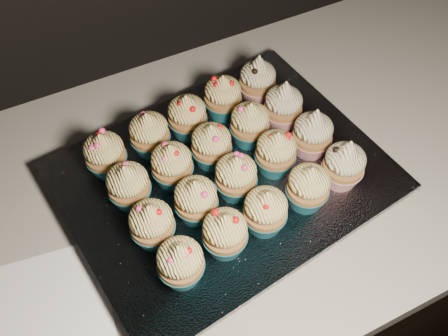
# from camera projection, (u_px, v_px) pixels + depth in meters

# --- Properties ---
(cabinet) EXTENTS (2.40, 0.60, 0.86)m
(cabinet) POSITION_uv_depth(u_px,v_px,m) (297.00, 252.00, 1.25)
(cabinet) COLOR black
(cabinet) RESTS_ON ground
(worktop) EXTENTS (2.44, 0.64, 0.04)m
(worktop) POSITION_uv_depth(u_px,v_px,m) (327.00, 138.00, 0.89)
(worktop) COLOR beige
(worktop) RESTS_ON cabinet
(napkin) EXTENTS (0.18, 0.18, 0.00)m
(napkin) POSITION_uv_depth(u_px,v_px,m) (51.00, 304.00, 0.68)
(napkin) COLOR white
(napkin) RESTS_ON worktop
(baking_tray) EXTENTS (0.48, 0.39, 0.02)m
(baking_tray) POSITION_uv_depth(u_px,v_px,m) (224.00, 182.00, 0.79)
(baking_tray) COLOR black
(baking_tray) RESTS_ON worktop
(foil_lining) EXTENTS (0.52, 0.43, 0.01)m
(foil_lining) POSITION_uv_depth(u_px,v_px,m) (224.00, 176.00, 0.78)
(foil_lining) COLOR silver
(foil_lining) RESTS_ON baking_tray
(cupcake_0) EXTENTS (0.06, 0.06, 0.08)m
(cupcake_0) POSITION_uv_depth(u_px,v_px,m) (181.00, 262.00, 0.64)
(cupcake_0) COLOR #186373
(cupcake_0) RESTS_ON foil_lining
(cupcake_1) EXTENTS (0.06, 0.06, 0.08)m
(cupcake_1) POSITION_uv_depth(u_px,v_px,m) (225.00, 233.00, 0.67)
(cupcake_1) COLOR #186373
(cupcake_1) RESTS_ON foil_lining
(cupcake_2) EXTENTS (0.06, 0.06, 0.08)m
(cupcake_2) POSITION_uv_depth(u_px,v_px,m) (265.00, 211.00, 0.69)
(cupcake_2) COLOR #186373
(cupcake_2) RESTS_ON foil_lining
(cupcake_3) EXTENTS (0.06, 0.06, 0.08)m
(cupcake_3) POSITION_uv_depth(u_px,v_px,m) (308.00, 187.00, 0.71)
(cupcake_3) COLOR #186373
(cupcake_3) RESTS_ON foil_lining
(cupcake_4) EXTENTS (0.06, 0.06, 0.10)m
(cupcake_4) POSITION_uv_depth(u_px,v_px,m) (344.00, 164.00, 0.74)
(cupcake_4) COLOR #AE182C
(cupcake_4) RESTS_ON foil_lining
(cupcake_5) EXTENTS (0.06, 0.06, 0.08)m
(cupcake_5) POSITION_uv_depth(u_px,v_px,m) (152.00, 224.00, 0.68)
(cupcake_5) COLOR #186373
(cupcake_5) RESTS_ON foil_lining
(cupcake_6) EXTENTS (0.06, 0.06, 0.08)m
(cupcake_6) POSITION_uv_depth(u_px,v_px,m) (196.00, 200.00, 0.70)
(cupcake_6) COLOR #186373
(cupcake_6) RESTS_ON foil_lining
(cupcake_7) EXTENTS (0.06, 0.06, 0.08)m
(cupcake_7) POSITION_uv_depth(u_px,v_px,m) (236.00, 176.00, 0.73)
(cupcake_7) COLOR #186373
(cupcake_7) RESTS_ON foil_lining
(cupcake_8) EXTENTS (0.06, 0.06, 0.08)m
(cupcake_8) POSITION_uv_depth(u_px,v_px,m) (276.00, 152.00, 0.75)
(cupcake_8) COLOR #186373
(cupcake_8) RESTS_ON foil_lining
(cupcake_9) EXTENTS (0.06, 0.06, 0.10)m
(cupcake_9) POSITION_uv_depth(u_px,v_px,m) (313.00, 133.00, 0.77)
(cupcake_9) COLOR #AE182C
(cupcake_9) RESTS_ON foil_lining
(cupcake_10) EXTENTS (0.06, 0.06, 0.08)m
(cupcake_10) POSITION_uv_depth(u_px,v_px,m) (129.00, 185.00, 0.72)
(cupcake_10) COLOR #186373
(cupcake_10) RESTS_ON foil_lining
(cupcake_11) EXTENTS (0.06, 0.06, 0.08)m
(cupcake_11) POSITION_uv_depth(u_px,v_px,m) (172.00, 165.00, 0.74)
(cupcake_11) COLOR #186373
(cupcake_11) RESTS_ON foil_lining
(cupcake_12) EXTENTS (0.06, 0.06, 0.08)m
(cupcake_12) POSITION_uv_depth(u_px,v_px,m) (211.00, 145.00, 0.76)
(cupcake_12) COLOR #186373
(cupcake_12) RESTS_ON foil_lining
(cupcake_13) EXTENTS (0.06, 0.06, 0.08)m
(cupcake_13) POSITION_uv_depth(u_px,v_px,m) (250.00, 124.00, 0.78)
(cupcake_13) COLOR #186373
(cupcake_13) RESTS_ON foil_lining
(cupcake_14) EXTENTS (0.06, 0.06, 0.10)m
(cupcake_14) POSITION_uv_depth(u_px,v_px,m) (283.00, 106.00, 0.80)
(cupcake_14) COLOR #AE182C
(cupcake_14) RESTS_ON foil_lining
(cupcake_15) EXTENTS (0.06, 0.06, 0.08)m
(cupcake_15) POSITION_uv_depth(u_px,v_px,m) (105.00, 154.00, 0.75)
(cupcake_15) COLOR #186373
(cupcake_15) RESTS_ON foil_lining
(cupcake_16) EXTENTS (0.06, 0.06, 0.08)m
(cupcake_16) POSITION_uv_depth(u_px,v_px,m) (150.00, 134.00, 0.77)
(cupcake_16) COLOR #186373
(cupcake_16) RESTS_ON foil_lining
(cupcake_17) EXTENTS (0.06, 0.06, 0.08)m
(cupcake_17) POSITION_uv_depth(u_px,v_px,m) (187.00, 116.00, 0.79)
(cupcake_17) COLOR #186373
(cupcake_17) RESTS_ON foil_lining
(cupcake_18) EXTENTS (0.06, 0.06, 0.08)m
(cupcake_18) POSITION_uv_depth(u_px,v_px,m) (223.00, 97.00, 0.82)
(cupcake_18) COLOR #186373
(cupcake_18) RESTS_ON foil_lining
(cupcake_19) EXTENTS (0.06, 0.06, 0.10)m
(cupcake_19) POSITION_uv_depth(u_px,v_px,m) (258.00, 80.00, 0.84)
(cupcake_19) COLOR #AE182C
(cupcake_19) RESTS_ON foil_lining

